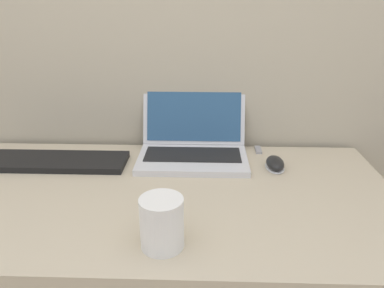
{
  "coord_description": "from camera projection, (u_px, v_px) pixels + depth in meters",
  "views": [
    {
      "loc": [
        0.13,
        -0.57,
        1.25
      ],
      "look_at": [
        0.09,
        0.49,
        0.82
      ],
      "focal_mm": 35.0,
      "sensor_mm": 36.0,
      "label": 1
    }
  ],
  "objects": [
    {
      "name": "laptop",
      "position": [
        193.0,
        139.0,
        1.27
      ],
      "size": [
        0.36,
        0.3,
        0.25
      ],
      "color": "silver",
      "rests_on": "desk"
    },
    {
      "name": "drink_cup",
      "position": [
        162.0,
        222.0,
        0.81
      ],
      "size": [
        0.1,
        0.1,
        0.12
      ],
      "color": "white",
      "rests_on": "desk"
    },
    {
      "name": "computer_mouse",
      "position": [
        275.0,
        164.0,
        1.19
      ],
      "size": [
        0.06,
        0.1,
        0.03
      ],
      "color": "white",
      "rests_on": "desk"
    },
    {
      "name": "external_keyboard",
      "position": [
        57.0,
        161.0,
        1.22
      ],
      "size": [
        0.45,
        0.14,
        0.02
      ],
      "color": "black",
      "rests_on": "desk"
    },
    {
      "name": "usb_stick",
      "position": [
        258.0,
        150.0,
        1.32
      ],
      "size": [
        0.02,
        0.06,
        0.01
      ],
      "color": "#99999E",
      "rests_on": "desk"
    }
  ]
}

